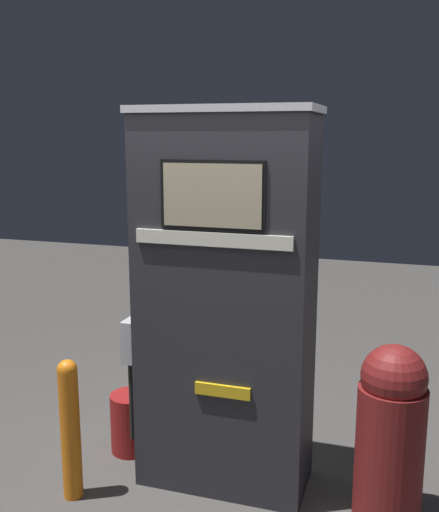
% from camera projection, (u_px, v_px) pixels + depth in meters
% --- Properties ---
extents(ground_plane, '(14.00, 14.00, 0.00)m').
position_uv_depth(ground_plane, '(213.00, 499.00, 3.46)').
color(ground_plane, '#423F3D').
extents(gas_pump, '(1.09, 0.51, 2.22)m').
position_uv_depth(gas_pump, '(225.00, 303.00, 3.46)').
color(gas_pump, '#28282D').
rests_on(gas_pump, ground_plane).
extents(safety_bollard, '(0.11, 0.11, 0.84)m').
position_uv_depth(safety_bollard, '(70.00, 426.00, 3.41)').
color(safety_bollard, orange).
rests_on(safety_bollard, ground_plane).
extents(trash_bin, '(0.37, 0.37, 1.00)m').
position_uv_depth(trash_bin, '(391.00, 432.00, 3.20)').
color(trash_bin, maroon).
rests_on(trash_bin, ground_plane).
extents(squeegee_bucket, '(0.28, 0.28, 0.88)m').
position_uv_depth(squeegee_bucket, '(132.00, 422.00, 3.97)').
color(squeegee_bucket, maroon).
rests_on(squeegee_bucket, ground_plane).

